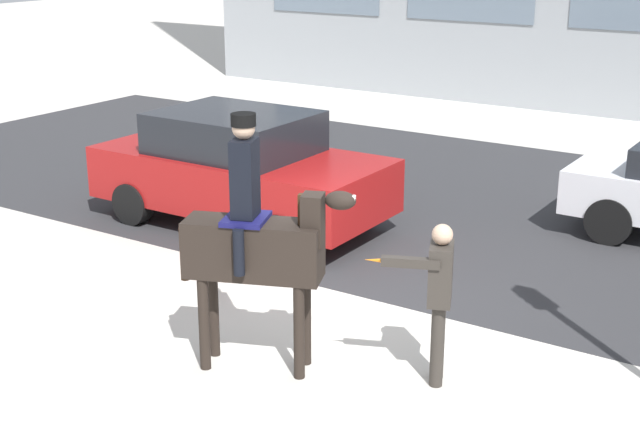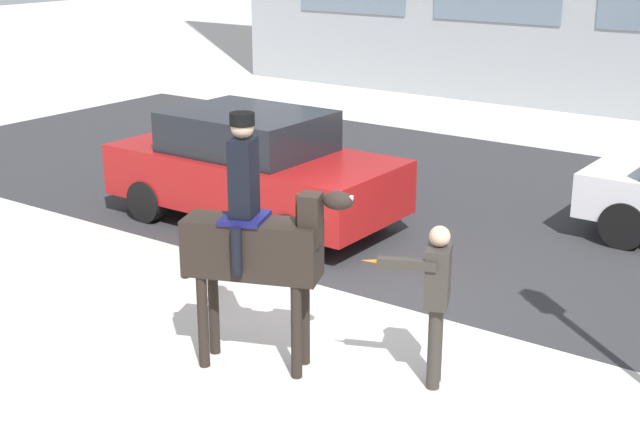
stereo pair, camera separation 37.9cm
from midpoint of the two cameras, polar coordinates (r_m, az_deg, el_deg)
ground_plane at (r=10.43m, az=2.74°, el=-6.36°), size 80.00×80.00×0.00m
road_surface at (r=14.40m, az=13.08°, el=0.13°), size 24.13×8.50×0.01m
mounted_horse_lead at (r=8.72m, az=-2.95°, el=-1.75°), size 1.69×0.92×2.62m
pedestrian_bystander at (r=8.57m, az=8.67°, el=-5.08°), size 0.77×0.69×1.63m
street_car_near_lane at (r=13.31m, az=-3.50°, el=2.96°), size 4.42×2.05×1.70m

